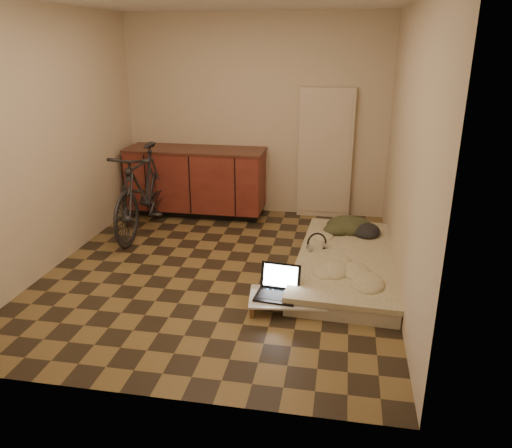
% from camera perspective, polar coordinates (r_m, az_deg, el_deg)
% --- Properties ---
extents(room_shell, '(3.50, 4.00, 2.60)m').
position_cam_1_polar(room_shell, '(4.82, -4.40, 8.81)').
color(room_shell, brown).
rests_on(room_shell, ground).
extents(cabinets, '(1.84, 0.62, 0.91)m').
position_cam_1_polar(cabinets, '(6.81, -6.81, 4.91)').
color(cabinets, black).
rests_on(cabinets, ground).
extents(appliance_panel, '(0.70, 0.10, 1.70)m').
position_cam_1_polar(appliance_panel, '(6.67, 7.93, 7.92)').
color(appliance_panel, beige).
rests_on(appliance_panel, ground).
extents(bicycle, '(0.55, 1.81, 1.17)m').
position_cam_1_polar(bicycle, '(6.25, -12.77, 4.28)').
color(bicycle, black).
rests_on(bicycle, ground).
extents(futon, '(1.12, 2.16, 0.18)m').
position_cam_1_polar(futon, '(5.25, 10.47, -4.40)').
color(futon, '#B2A78E').
rests_on(futon, ground).
extents(clothing_pile, '(0.59, 0.50, 0.22)m').
position_cam_1_polar(clothing_pile, '(5.84, 11.12, 0.26)').
color(clothing_pile, '#323720').
rests_on(clothing_pile, futon).
extents(headphones, '(0.31, 0.30, 0.16)m').
position_cam_1_polar(headphones, '(5.28, 6.98, -2.07)').
color(headphones, black).
rests_on(headphones, futon).
extents(lap_desk, '(0.72, 0.51, 0.11)m').
position_cam_1_polar(lap_desk, '(4.50, 3.61, -8.41)').
color(lap_desk, brown).
rests_on(lap_desk, ground).
extents(laptop, '(0.40, 0.36, 0.25)m').
position_cam_1_polar(laptop, '(4.49, 2.49, -7.48)').
color(laptop, black).
rests_on(laptop, lap_desk).
extents(mouse, '(0.07, 0.11, 0.04)m').
position_cam_1_polar(mouse, '(4.43, 6.92, -8.49)').
color(mouse, silver).
rests_on(mouse, lap_desk).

